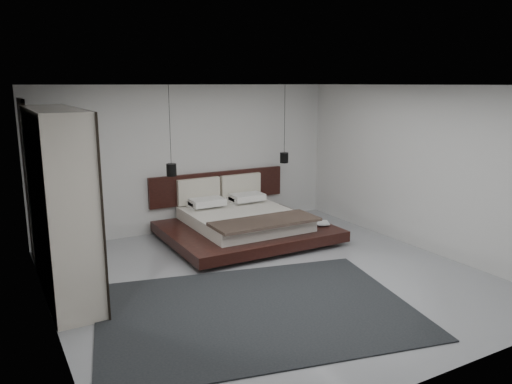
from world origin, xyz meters
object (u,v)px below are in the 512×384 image
bed (243,223)px  pendant_left (171,169)px  wardrobe (59,202)px  rug (256,310)px  lattice_screen (28,183)px  pendant_right (284,157)px

bed → pendant_left: pendant_left is taller
wardrobe → rug: (1.98, -1.89, -1.25)m
lattice_screen → pendant_right: bearing=-1.0°
rug → pendant_left: bearing=88.4°
lattice_screen → pendant_left: (2.32, -0.08, 0.03)m
wardrobe → rug: bearing=-43.6°
pendant_left → wardrobe: 2.48m
bed → rug: size_ratio=0.74×
lattice_screen → rug: (2.23, -3.32, -1.29)m
lattice_screen → pendant_left: 2.33m
pendant_left → rug: pendant_left is taller
lattice_screen → wardrobe: size_ratio=1.01×
bed → rug: bearing=-114.6°
bed → pendant_right: pendant_right is taller
pendant_right → wardrobe: (-4.44, -1.35, -0.12)m
pendant_right → wardrobe: size_ratio=0.60×
lattice_screen → wardrobe: (0.25, -1.44, -0.04)m
lattice_screen → rug: size_ratio=0.66×
lattice_screen → pendant_left: bearing=-2.0°
bed → pendant_left: size_ratio=1.81×
lattice_screen → pendant_left: size_ratio=1.63×
lattice_screen → wardrobe: lattice_screen is taller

